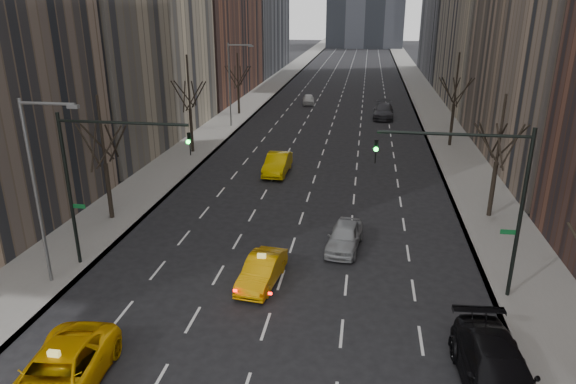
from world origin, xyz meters
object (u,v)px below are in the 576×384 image
at_px(taxi_suv, 58,376).
at_px(parked_suv_black, 497,372).
at_px(silver_sedan_ahead, 344,236).
at_px(taxi_sedan, 262,271).

height_order(taxi_suv, parked_suv_black, parked_suv_black).
height_order(silver_sedan_ahead, parked_suv_black, parked_suv_black).
distance_m(taxi_sedan, silver_sedan_ahead, 5.91).
relative_size(taxi_suv, silver_sedan_ahead, 1.35).
xyz_separation_m(taxi_suv, silver_sedan_ahead, (9.31, 13.17, -0.08)).
height_order(taxi_suv, taxi_sedan, taxi_suv).
bearing_deg(taxi_sedan, parked_suv_black, -25.87).
relative_size(taxi_suv, taxi_sedan, 1.37).
distance_m(silver_sedan_ahead, parked_suv_black, 12.20).
height_order(taxi_sedan, parked_suv_black, parked_suv_black).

